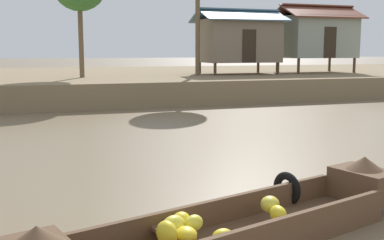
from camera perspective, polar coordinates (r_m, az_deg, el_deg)
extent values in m
plane|color=#726047|center=(12.00, -3.20, -3.19)|extent=(300.00, 300.00, 0.00)
cube|color=#7F6B4C|center=(29.38, -12.55, 4.55)|extent=(160.00, 20.00, 1.08)
cube|color=brown|center=(6.10, 5.84, -14.27)|extent=(4.49, 2.26, 0.12)
cube|color=brown|center=(6.37, 2.91, -11.03)|extent=(4.21, 1.32, 0.34)
cube|color=brown|center=(5.68, 9.24, -13.62)|extent=(4.21, 1.32, 0.34)
cube|color=brown|center=(7.79, 20.03, -7.35)|extent=(0.86, 1.05, 0.48)
cone|color=brown|center=(7.71, 20.16, -4.91)|extent=(0.70, 0.70, 0.20)
cone|color=brown|center=(4.72, -18.29, -13.20)|extent=(0.70, 0.70, 0.20)
cube|color=brown|center=(5.48, -1.73, -14.14)|extent=(0.46, 0.98, 0.05)
torus|color=black|center=(7.39, 11.41, -8.16)|extent=(0.26, 0.53, 0.52)
ellipsoid|color=gold|center=(6.40, 9.44, -10.02)|extent=(0.35, 0.37, 0.22)
ellipsoid|color=yellow|center=(5.84, -1.29, -12.16)|extent=(0.34, 0.34, 0.23)
ellipsoid|color=yellow|center=(5.51, 3.74, -13.90)|extent=(0.28, 0.23, 0.18)
ellipsoid|color=yellow|center=(5.48, -0.72, -13.72)|extent=(0.27, 0.31, 0.18)
ellipsoid|color=yellow|center=(5.70, 0.23, -12.35)|extent=(0.30, 0.28, 0.19)
ellipsoid|color=yellow|center=(6.12, 10.39, -11.12)|extent=(0.19, 0.27, 0.21)
ellipsoid|color=yellow|center=(5.63, -2.27, -12.78)|extent=(0.39, 0.34, 0.27)
ellipsoid|color=yellow|center=(5.31, -3.07, -13.53)|extent=(0.29, 0.34, 0.28)
cylinder|color=#4C3826|center=(25.52, 2.81, 6.15)|extent=(0.16, 0.16, 0.67)
cylinder|color=#4C3826|center=(27.15, 10.36, 6.16)|extent=(0.16, 0.16, 0.67)
cylinder|color=#4C3826|center=(27.84, 0.94, 6.34)|extent=(0.16, 0.16, 0.67)
cylinder|color=#4C3826|center=(29.34, 8.01, 6.37)|extent=(0.16, 0.16, 0.67)
cube|color=#7A6B56|center=(27.39, 5.64, 9.49)|extent=(4.21, 2.88, 2.41)
cube|color=#2D2319|center=(26.06, 6.96, 8.86)|extent=(0.80, 0.04, 1.80)
cube|color=slate|center=(26.80, 6.33, 12.57)|extent=(4.91, 1.94, 0.76)
cube|color=slate|center=(28.11, 5.06, 12.39)|extent=(4.91, 1.94, 0.76)
cylinder|color=#4C3826|center=(27.99, 12.77, 6.39)|extent=(0.16, 0.16, 0.90)
cylinder|color=#4C3826|center=(30.17, 19.05, 6.27)|extent=(0.16, 0.16, 0.90)
cylinder|color=#4C3826|center=(30.17, 10.28, 6.59)|extent=(0.16, 0.16, 0.90)
cylinder|color=#4C3826|center=(32.20, 16.31, 6.49)|extent=(0.16, 0.16, 0.90)
cube|color=gray|center=(30.08, 14.79, 9.66)|extent=(4.24, 2.91, 2.48)
cube|color=#2D2319|center=(28.85, 16.39, 8.99)|extent=(0.80, 0.04, 1.80)
cube|color=brown|center=(29.55, 15.69, 12.56)|extent=(4.94, 1.95, 0.89)
cube|color=brown|center=(30.77, 14.13, 12.44)|extent=(4.94, 1.95, 0.89)
cylinder|color=brown|center=(24.29, -13.32, 10.00)|extent=(0.24, 0.24, 4.20)
cylinder|color=brown|center=(25.42, 0.69, 12.16)|extent=(0.24, 0.24, 6.00)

